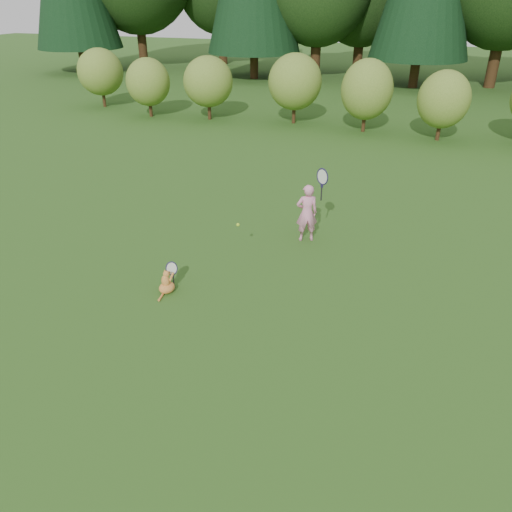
% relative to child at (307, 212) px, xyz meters
% --- Properties ---
extents(ground, '(100.00, 100.00, 0.00)m').
position_rel_child_xyz_m(ground, '(-0.54, -3.11, -0.66)').
color(ground, '#214D15').
rests_on(ground, ground).
extents(shrub_row, '(28.00, 3.00, 2.80)m').
position_rel_child_xyz_m(shrub_row, '(-0.54, 9.89, 0.74)').
color(shrub_row, '#567624').
rests_on(shrub_row, ground).
extents(child, '(0.72, 0.48, 1.88)m').
position_rel_child_xyz_m(child, '(0.00, 0.00, 0.00)').
color(child, pink).
rests_on(child, ground).
extents(cat, '(0.39, 0.67, 0.59)m').
position_rel_child_xyz_m(cat, '(-1.83, -2.87, -0.43)').
color(cat, '#B56022').
rests_on(cat, ground).
extents(tennis_ball, '(0.07, 0.07, 0.07)m').
position_rel_child_xyz_m(tennis_ball, '(-1.10, -1.22, 0.06)').
color(tennis_ball, '#A3DA19').
rests_on(tennis_ball, ground).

